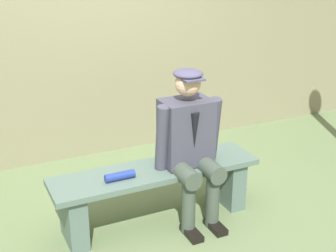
% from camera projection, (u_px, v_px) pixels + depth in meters
% --- Properties ---
extents(ground_plane, '(30.00, 30.00, 0.00)m').
position_uv_depth(ground_plane, '(157.00, 220.00, 4.00)').
color(ground_plane, '#5E7149').
extents(bench, '(1.72, 0.43, 0.48)m').
position_uv_depth(bench, '(156.00, 186.00, 3.88)').
color(bench, '#4F675C').
rests_on(bench, ground).
extents(seated_man, '(0.56, 0.59, 1.28)m').
position_uv_depth(seated_man, '(189.00, 141.00, 3.80)').
color(seated_man, '#3D3E4D').
rests_on(seated_man, ground).
extents(rolled_magazine, '(0.24, 0.06, 0.06)m').
position_uv_depth(rolled_magazine, '(120.00, 176.00, 3.63)').
color(rolled_magazine, navy).
rests_on(rolled_magazine, bench).
extents(stadium_wall, '(12.00, 0.24, 1.84)m').
position_uv_depth(stadium_wall, '(93.00, 69.00, 5.04)').
color(stadium_wall, '#7E7A5B').
rests_on(stadium_wall, ground).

